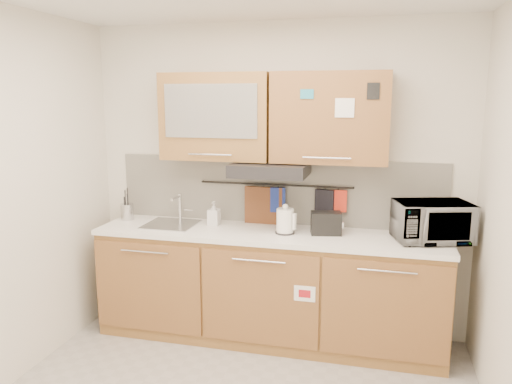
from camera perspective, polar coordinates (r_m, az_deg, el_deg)
The scene contains 17 objects.
wall_back at distance 4.25m, azimuth 2.35°, elevation 1.47°, with size 3.20×3.20×0.00m, color silver.
base_cabinet at distance 4.20m, azimuth 1.38°, elevation -11.33°, with size 2.80×0.64×0.88m.
countertop at distance 4.04m, azimuth 1.41°, elevation -4.83°, with size 2.82×0.62×0.04m, color white.
backsplash at distance 4.25m, azimuth 2.30°, elevation 0.12°, with size 2.80×0.02×0.56m, color silver.
upper_cabinets at distance 4.02m, azimuth 1.82°, elevation 8.55°, with size 1.82×0.37×0.70m.
range_hood at distance 3.99m, azimuth 1.63°, elevation 2.61°, with size 0.60×0.46×0.10m, color black.
sink at distance 4.31m, azimuth -9.65°, elevation -3.65°, with size 0.42×0.40×0.26m.
utensil_rail at distance 4.21m, azimuth 2.21°, elevation 0.83°, with size 0.02×0.02×1.30m, color black.
utensil_crock at distance 4.55m, azimuth -14.50°, elevation -2.16°, with size 0.12×0.12×0.28m.
kettle at distance 3.97m, azimuth 3.36°, elevation -3.41°, with size 0.18×0.18×0.24m.
toaster at distance 3.98m, azimuth 8.01°, elevation -3.51°, with size 0.26×0.19×0.18m.
microwave at distance 3.97m, azimuth 19.49°, elevation -3.21°, with size 0.54×0.36×0.30m, color #999999.
soap_bottle at distance 4.23m, azimuth -4.84°, elevation -2.46°, with size 0.09×0.09×0.20m, color #999999.
cutting_board at distance 4.26m, azimuth 0.86°, elevation -2.09°, with size 0.33×0.02×0.40m, color brown.
oven_mitt at distance 4.21m, azimuth 2.50°, elevation -0.89°, with size 0.13×0.03×0.21m, color navy.
dark_pouch at distance 4.16m, azimuth 7.85°, elevation -1.42°, with size 0.16×0.05×0.25m, color black.
pot_holder at distance 4.14m, azimuth 9.33°, elevation -1.02°, with size 0.15×0.02×0.18m, color red.
Camera 1 is at (0.85, -2.61, 1.99)m, focal length 35.00 mm.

